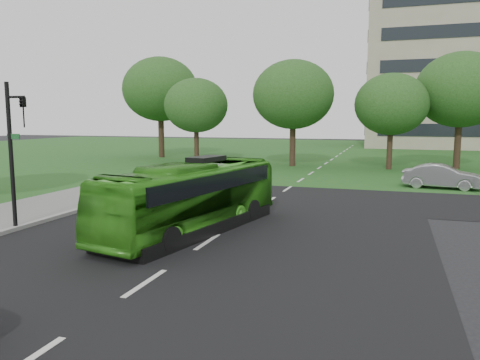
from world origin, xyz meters
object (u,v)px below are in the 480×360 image
Objects in this scene: tree_park_a at (196,105)px; tree_park_b at (293,95)px; tree_park_c at (391,104)px; tree_park_f at (160,89)px; traffic_light at (14,144)px; bus at (193,197)px; tree_park_d at (461,90)px; sedan at (442,176)px.

tree_park_b is at bearing -2.05° from tree_park_a.
tree_park_c is 0.74× the size of tree_park_f.
tree_park_a is 26.02m from traffic_light.
bus is 1.66× the size of traffic_light.
tree_park_a is 0.83× the size of tree_park_d.
tree_park_c is at bearing -1.13° from tree_park_b.
tree_park_b is 25.87m from traffic_light.
tree_park_b reaches higher than tree_park_a.
tree_park_d is at bearing 9.16° from tree_park_b.
tree_park_c is at bearing 86.20° from bus.
tree_park_b is at bearing 104.78° from bus.
tree_park_f is 1.16× the size of bus.
traffic_light reaches higher than sedan.
traffic_light reaches higher than bus.
sedan is at bearing 53.05° from traffic_light.
bus is 6.53m from traffic_light.
tree_park_a is at bearing -175.38° from tree_park_d.
bus is at bearing -105.35° from tree_park_c.
sedan is 21.96m from traffic_light.
tree_park_a reaches higher than traffic_light.
tree_park_f is 31.79m from traffic_light.
tree_park_d is 1.05× the size of bus.
tree_park_f reaches higher than bus.
tree_park_c is 1.76× the size of sedan.
sedan is at bearing 67.28° from bus.
tree_park_d is 13.18m from sedan.
tree_park_b reaches higher than sedan.
tree_park_c is 1.42× the size of traffic_light.
tree_park_b is 1.18× the size of tree_park_c.
tree_park_c is 28.09m from traffic_light.
bus is 16.60m from sedan.
tree_park_f reaches higher than tree_park_b.
tree_park_d is at bearing 77.32° from bus.
tree_park_d reaches higher than tree_park_c.
bus is (-6.40, -23.30, -3.82)m from tree_park_c.
traffic_light is at bearing -151.36° from bus.
tree_park_b is 23.95m from bus.
tree_park_b is 15.35m from sedan.
tree_park_c is (7.72, -0.15, -0.86)m from tree_park_b.
tree_park_f is at bearing 174.57° from tree_park_d.
bus is (1.32, -23.45, -4.68)m from tree_park_b.
tree_park_c is 22.91m from tree_park_f.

